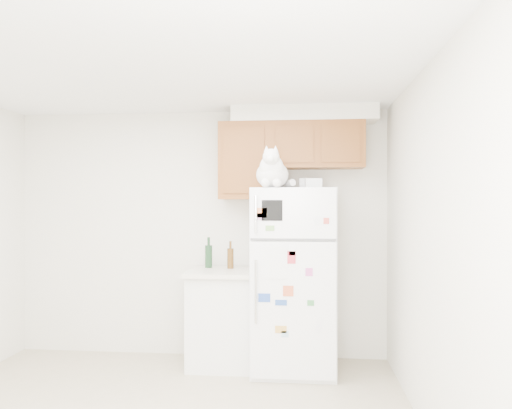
# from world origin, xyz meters

# --- Properties ---
(room_shell) EXTENTS (3.84, 4.04, 2.52)m
(room_shell) POSITION_xyz_m (0.12, 0.24, 1.67)
(room_shell) COLOR silver
(room_shell) RESTS_ON ground_plane
(refrigerator) EXTENTS (0.76, 0.78, 1.70)m
(refrigerator) POSITION_xyz_m (0.98, 1.61, 0.85)
(refrigerator) COLOR white
(refrigerator) RESTS_ON ground_plane
(base_counter) EXTENTS (0.64, 0.64, 0.92)m
(base_counter) POSITION_xyz_m (0.29, 1.68, 0.46)
(base_counter) COLOR white
(base_counter) RESTS_ON ground_plane
(cat) EXTENTS (0.36, 0.52, 0.37)m
(cat) POSITION_xyz_m (0.79, 1.37, 1.84)
(cat) COLOR white
(cat) RESTS_ON refrigerator
(storage_box_back) EXTENTS (0.19, 0.15, 0.10)m
(storage_box_back) POSITION_xyz_m (1.13, 1.77, 1.75)
(storage_box_back) COLOR white
(storage_box_back) RESTS_ON refrigerator
(storage_box_front) EXTENTS (0.16, 0.13, 0.09)m
(storage_box_front) POSITION_xyz_m (1.16, 1.58, 1.74)
(storage_box_front) COLOR white
(storage_box_front) RESTS_ON refrigerator
(bottle_green) EXTENTS (0.07, 0.07, 0.30)m
(bottle_green) POSITION_xyz_m (0.13, 1.82, 1.07)
(bottle_green) COLOR #19381E
(bottle_green) RESTS_ON base_counter
(bottle_amber) EXTENTS (0.06, 0.06, 0.27)m
(bottle_amber) POSITION_xyz_m (0.36, 1.78, 1.05)
(bottle_amber) COLOR #593814
(bottle_amber) RESTS_ON base_counter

